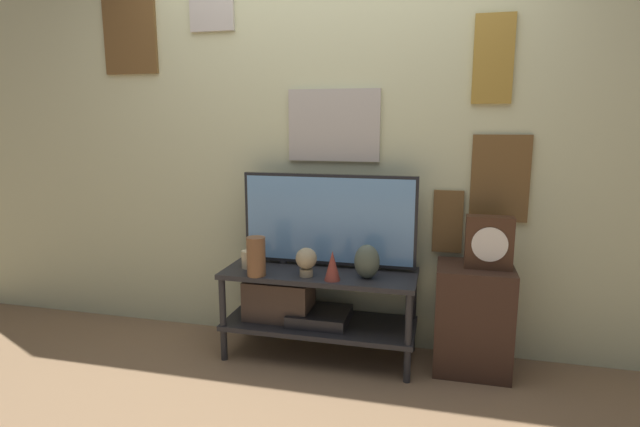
% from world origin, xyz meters
% --- Properties ---
extents(ground_plane, '(12.00, 12.00, 0.00)m').
position_xyz_m(ground_plane, '(0.00, 0.00, 0.00)').
color(ground_plane, '#846647').
extents(wall_back, '(6.40, 0.08, 2.70)m').
position_xyz_m(wall_back, '(-0.00, 0.55, 1.36)').
color(wall_back, beige).
rests_on(wall_back, ground_plane).
extents(media_console, '(1.17, 0.46, 0.55)m').
position_xyz_m(media_console, '(-0.10, 0.27, 0.34)').
color(media_console, '#232326').
rests_on(media_console, ground_plane).
extents(television, '(1.08, 0.05, 0.58)m').
position_xyz_m(television, '(0.03, 0.37, 0.84)').
color(television, black).
rests_on(television, media_console).
extents(vase_urn_stoneware, '(0.15, 0.11, 0.20)m').
position_xyz_m(vase_urn_stoneware, '(0.30, 0.19, 0.65)').
color(vase_urn_stoneware, '#4C5647').
rests_on(vase_urn_stoneware, media_console).
extents(vase_tall_ceramic, '(0.11, 0.11, 0.23)m').
position_xyz_m(vase_tall_ceramic, '(-0.34, 0.09, 0.66)').
color(vase_tall_ceramic, brown).
rests_on(vase_tall_ceramic, media_console).
extents(vase_slim_bronze, '(0.09, 0.09, 0.17)m').
position_xyz_m(vase_slim_bronze, '(0.11, 0.11, 0.63)').
color(vase_slim_bronze, brown).
rests_on(vase_slim_bronze, media_console).
extents(candle_jar, '(0.10, 0.10, 0.11)m').
position_xyz_m(candle_jar, '(-0.44, 0.23, 0.60)').
color(candle_jar, beige).
rests_on(candle_jar, media_console).
extents(decorative_bust, '(0.12, 0.12, 0.17)m').
position_xyz_m(decorative_bust, '(-0.05, 0.15, 0.64)').
color(decorative_bust, tan).
rests_on(decorative_bust, media_console).
extents(side_table, '(0.43, 0.36, 0.63)m').
position_xyz_m(side_table, '(0.90, 0.32, 0.31)').
color(side_table, '#382319').
rests_on(side_table, ground_plane).
extents(mantel_clock, '(0.26, 0.11, 0.30)m').
position_xyz_m(mantel_clock, '(0.97, 0.30, 0.77)').
color(mantel_clock, '#422819').
rests_on(mantel_clock, side_table).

